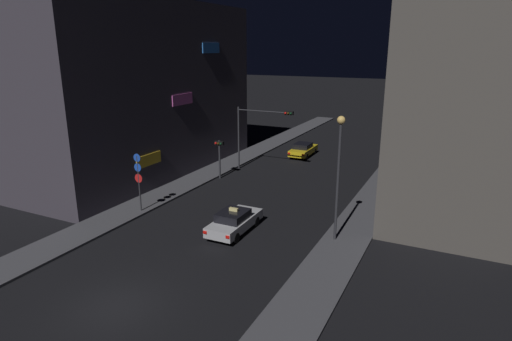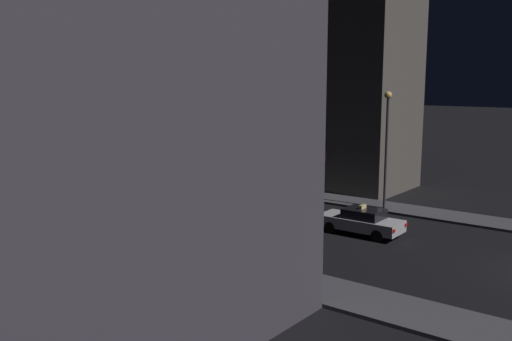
{
  "view_description": "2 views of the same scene",
  "coord_description": "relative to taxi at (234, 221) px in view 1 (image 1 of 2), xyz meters",
  "views": [
    {
      "loc": [
        12.86,
        -12.11,
        11.03
      ],
      "look_at": [
        0.4,
        13.26,
        2.9
      ],
      "focal_mm": 30.16,
      "sensor_mm": 36.0,
      "label": 1
    },
    {
      "loc": [
        -25.24,
        -3.86,
        8.14
      ],
      "look_at": [
        0.73,
        16.3,
        2.77
      ],
      "focal_mm": 39.06,
      "sensor_mm": 36.0,
      "label": 2
    }
  ],
  "objects": [
    {
      "name": "ground_plane",
      "position": [
        -0.85,
        -9.31,
        -0.74
      ],
      "size": [
        300.0,
        300.0,
        0.0
      ],
      "primitive_type": "plane",
      "color": "black"
    },
    {
      "name": "traffic_light_left_kerb",
      "position": [
        -6.64,
        9.39,
        1.72
      ],
      "size": [
        0.8,
        0.42,
        3.39
      ],
      "color": "#2D2D33",
      "rests_on": "ground_plane"
    },
    {
      "name": "street_lamp_near_block",
      "position": [
        5.95,
        1.45,
        4.12
      ],
      "size": [
        0.46,
        0.46,
        7.3
      ],
      "color": "#2D2D33",
      "rests_on": "sidewalk_right"
    },
    {
      "name": "sign_pole_left",
      "position": [
        -7.4,
        0.04,
        1.84
      ],
      "size": [
        0.62,
        0.1,
        4.05
      ],
      "color": "#2D2D33",
      "rests_on": "sidewalk_left"
    },
    {
      "name": "far_car",
      "position": [
        -2.86,
        20.04,
        -0.0
      ],
      "size": [
        1.87,
        4.48,
        1.42
      ],
      "color": "yellow",
      "rests_on": "ground_plane"
    },
    {
      "name": "sidewalk_left",
      "position": [
        -8.24,
        16.99,
        -0.66
      ],
      "size": [
        2.7,
        56.6,
        0.15
      ],
      "primitive_type": "cube",
      "color": "#424247",
      "rests_on": "ground_plane"
    },
    {
      "name": "sidewalk_right",
      "position": [
        6.55,
        16.99,
        -0.66
      ],
      "size": [
        2.7,
        56.6,
        0.15
      ],
      "primitive_type": "cube",
      "color": "#424247",
      "rests_on": "ground_plane"
    },
    {
      "name": "street_lamp_far_block",
      "position": [
        6.1,
        23.23,
        3.97
      ],
      "size": [
        0.44,
        0.44,
        7.21
      ],
      "color": "#2D2D33",
      "rests_on": "sidewalk_right"
    },
    {
      "name": "building_facade_right",
      "position": [
        11.59,
        11.94,
        7.02
      ],
      "size": [
        7.45,
        18.33,
        15.51
      ],
      "color": "#514C47",
      "rests_on": "ground_plane"
    },
    {
      "name": "taxi",
      "position": [
        0.0,
        0.0,
        0.0
      ],
      "size": [
        1.85,
        4.46,
        1.62
      ],
      "color": "#B7B7BC",
      "rests_on": "ground_plane"
    },
    {
      "name": "building_facade_left",
      "position": [
        -15.57,
        8.46,
        6.67
      ],
      "size": [
        12.03,
        23.7,
        14.81
      ],
      "color": "#3D3842",
      "rests_on": "ground_plane"
    },
    {
      "name": "traffic_light_overhead",
      "position": [
        -4.62,
        12.89,
        3.49
      ],
      "size": [
        5.42,
        0.42,
        5.83
      ],
      "color": "#2D2D33",
      "rests_on": "ground_plane"
    }
  ]
}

